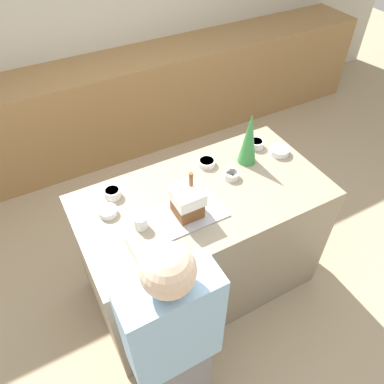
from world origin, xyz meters
name	(u,v)px	position (x,y,z in m)	size (l,w,h in m)	color
ground_plane	(201,281)	(0.00, 0.00, 0.00)	(12.00, 12.00, 0.00)	tan
wall_back	(82,15)	(0.00, 2.27, 1.30)	(8.00, 0.05, 2.60)	beige
back_cabinet_block	(108,109)	(0.00, 1.95, 0.48)	(6.00, 0.60, 0.95)	#9E7547
kitchen_island	(202,243)	(0.00, 0.00, 0.47)	(1.54, 0.81, 0.95)	gray
baking_tray	(187,213)	(-0.16, -0.09, 0.95)	(0.42, 0.27, 0.01)	#9E9EA8
gingerbread_house	(187,201)	(-0.16, -0.09, 1.05)	(0.16, 0.17, 0.27)	brown
decorative_tree	(249,139)	(0.41, 0.14, 1.13)	(0.12, 0.12, 0.36)	#33843D
candy_bowl_far_left	(280,151)	(0.65, 0.10, 0.97)	(0.13, 0.13, 0.04)	white
candy_bowl_far_right	(108,211)	(-0.56, 0.13, 0.97)	(0.11, 0.11, 0.04)	white
candy_bowl_near_tray_right	(256,144)	(0.55, 0.24, 0.98)	(0.10, 0.10, 0.05)	silver
candy_bowl_beside_tree	(231,175)	(0.23, 0.05, 0.97)	(0.09, 0.09, 0.04)	white
candy_bowl_near_tray_left	(207,162)	(0.16, 0.23, 0.97)	(0.11, 0.11, 0.04)	white
candy_bowl_center_rear	(112,193)	(-0.49, 0.25, 0.98)	(0.10, 0.10, 0.05)	white
mug	(141,222)	(-0.43, -0.06, 0.99)	(0.07, 0.07, 0.08)	white
person	(174,349)	(-0.55, -0.69, 0.80)	(0.41, 0.51, 1.56)	slate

